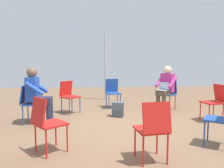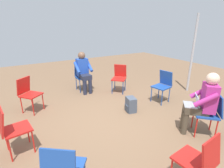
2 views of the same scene
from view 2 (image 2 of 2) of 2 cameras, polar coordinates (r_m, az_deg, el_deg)
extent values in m
plane|color=brown|center=(3.98, -1.06, -11.83)|extent=(14.00, 14.00, 0.00)
cube|color=#1E4799|center=(3.79, 28.29, -8.56)|extent=(0.57, 0.57, 0.03)
cylinder|color=red|center=(3.71, 25.72, -12.73)|extent=(0.02, 0.02, 0.42)
cylinder|color=red|center=(4.00, 24.86, -10.20)|extent=(0.02, 0.02, 0.42)
cylinder|color=red|center=(3.80, 30.85, -12.85)|extent=(0.02, 0.02, 0.42)
cylinder|color=red|center=(4.08, 29.61, -10.39)|extent=(0.02, 0.02, 0.42)
cube|color=#1E4799|center=(3.76, 31.62, -5.75)|extent=(0.34, 0.33, 0.40)
cube|color=red|center=(4.60, -24.88, -3.24)|extent=(0.56, 0.56, 0.03)
cylinder|color=red|center=(4.68, -21.56, -5.38)|extent=(0.02, 0.02, 0.42)
cylinder|color=red|center=(4.46, -24.39, -7.01)|extent=(0.02, 0.02, 0.42)
cylinder|color=red|center=(4.90, -24.59, -4.69)|extent=(0.02, 0.02, 0.42)
cylinder|color=red|center=(4.69, -27.41, -6.19)|extent=(0.02, 0.02, 0.42)
cube|color=red|center=(4.66, -26.92, -0.44)|extent=(0.35, 0.31, 0.40)
cube|color=#1E4799|center=(5.59, -9.51, 2.16)|extent=(0.40, 0.40, 0.03)
cylinder|color=#1E4799|center=(5.57, -7.12, -0.23)|extent=(0.02, 0.02, 0.42)
cylinder|color=#1E4799|center=(5.45, -10.40, -0.83)|extent=(0.02, 0.02, 0.42)
cylinder|color=#1E4799|center=(5.86, -8.44, 0.73)|extent=(0.02, 0.02, 0.42)
cylinder|color=#1E4799|center=(5.76, -11.57, 0.18)|extent=(0.02, 0.02, 0.42)
cube|color=#1E4799|center=(5.70, -10.32, 4.70)|extent=(0.38, 0.10, 0.40)
cube|color=#1E4799|center=(2.07, -17.32, -24.54)|extent=(0.36, 0.30, 0.40)
cube|color=#1E4799|center=(4.87, 15.72, -0.91)|extent=(0.46, 0.46, 0.03)
cylinder|color=#1E4799|center=(4.73, 15.98, -4.48)|extent=(0.02, 0.02, 0.42)
cylinder|color=#1E4799|center=(4.91, 12.72, -3.31)|extent=(0.02, 0.02, 0.42)
cylinder|color=#1E4799|center=(5.00, 18.19, -3.40)|extent=(0.02, 0.02, 0.42)
cylinder|color=#1E4799|center=(5.17, 15.03, -2.34)|extent=(0.02, 0.02, 0.42)
cube|color=#1E4799|center=(4.95, 17.20, 1.92)|extent=(0.15, 0.39, 0.40)
cube|color=red|center=(2.59, 24.87, -21.57)|extent=(0.44, 0.44, 0.03)
cylinder|color=red|center=(2.91, 22.90, -21.94)|extent=(0.02, 0.02, 0.42)
cube|color=red|center=(2.41, 29.74, -19.43)|extent=(0.39, 0.13, 0.40)
cube|color=red|center=(3.30, -28.52, -12.80)|extent=(0.45, 0.45, 0.03)
cylinder|color=red|center=(3.58, -25.76, -13.98)|extent=(0.02, 0.02, 0.42)
cylinder|color=red|center=(3.29, -24.28, -16.80)|extent=(0.02, 0.02, 0.42)
cylinder|color=red|center=(3.55, -31.23, -15.27)|extent=(0.02, 0.02, 0.42)
cylinder|color=red|center=(3.26, -30.30, -18.26)|extent=(0.02, 0.02, 0.42)
cube|color=red|center=(3.18, -32.51, -10.26)|extent=(0.14, 0.39, 0.40)
cube|color=red|center=(5.36, 2.25, 1.67)|extent=(0.57, 0.57, 0.03)
cylinder|color=#1E4799|center=(5.24, 3.60, -1.37)|extent=(0.02, 0.02, 0.42)
cylinder|color=#1E4799|center=(5.32, 0.01, -1.03)|extent=(0.02, 0.02, 0.42)
cylinder|color=#1E4799|center=(5.56, 4.33, -0.17)|extent=(0.02, 0.02, 0.42)
cylinder|color=#1E4799|center=(5.63, 0.93, 0.13)|extent=(0.02, 0.02, 0.42)
cube|color=red|center=(5.48, 2.73, 4.40)|extent=(0.33, 0.34, 0.40)
cylinder|color=#4C4233|center=(3.73, 22.67, -11.78)|extent=(0.11, 0.11, 0.45)
cylinder|color=#4C4233|center=(3.89, 22.34, -10.44)|extent=(0.11, 0.11, 0.45)
cube|color=#4C4233|center=(3.71, 25.64, -7.39)|extent=(0.51, 0.51, 0.14)
cube|color=#B22D84|center=(3.66, 29.12, -3.89)|extent=(0.40, 0.40, 0.52)
sphere|color=beige|center=(3.55, 30.05, 1.47)|extent=(0.22, 0.22, 0.22)
cylinder|color=#B22D84|center=(3.44, 28.35, -4.65)|extent=(0.34, 0.34, 0.31)
cylinder|color=#B22D84|center=(3.80, 27.05, -2.27)|extent=(0.34, 0.34, 0.31)
cube|color=#9EA0A5|center=(3.66, 24.11, -6.20)|extent=(0.37, 0.37, 0.02)
cube|color=#B2D1F2|center=(3.64, 26.05, -4.76)|extent=(0.25, 0.25, 0.20)
cylinder|color=#23283D|center=(5.37, -7.12, -0.80)|extent=(0.11, 0.11, 0.45)
cylinder|color=#23283D|center=(5.31, -8.90, -1.13)|extent=(0.11, 0.11, 0.45)
cube|color=#23283D|center=(5.40, -8.83, 2.41)|extent=(0.31, 0.42, 0.14)
cube|color=blue|center=(5.50, -9.70, 5.49)|extent=(0.34, 0.22, 0.52)
sphere|color=brown|center=(5.43, -9.91, 9.18)|extent=(0.22, 0.22, 0.22)
cylinder|color=blue|center=(5.47, -7.38, 5.83)|extent=(0.09, 0.40, 0.31)
cylinder|color=blue|center=(5.34, -11.34, 5.26)|extent=(0.09, 0.40, 0.31)
cube|color=#475160|center=(4.31, 6.18, -6.67)|extent=(0.26, 0.32, 0.36)
cube|color=#39414D|center=(4.34, 6.14, -7.63)|extent=(0.29, 0.25, 0.16)
cylinder|color=#B2B2B7|center=(5.85, 24.77, 8.75)|extent=(0.07, 0.07, 2.32)
camera|label=1|loc=(4.71, -68.24, -1.52)|focal=35.00mm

